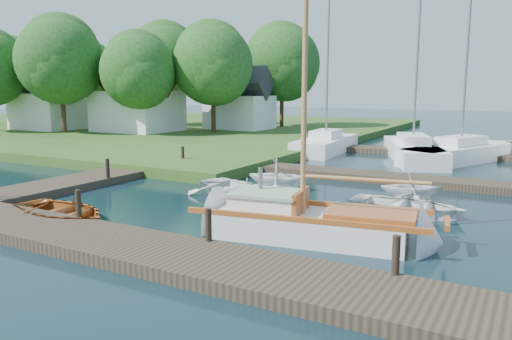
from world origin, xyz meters
The scene contains 29 objects.
ground centered at (0.00, 0.00, 0.00)m, with size 160.00×160.00×0.00m, color black.
near_dock centered at (0.00, -6.00, 0.15)m, with size 18.00×2.20×0.30m, color #2E261C.
left_dock centered at (-8.00, 2.00, 0.15)m, with size 2.20×18.00×0.30m, color #2E261C.
far_dock centered at (2.00, 6.50, 0.15)m, with size 14.00×1.60×0.30m, color #2E261C.
shore centered at (-28.00, 22.00, 0.25)m, with size 50.00×40.00×0.50m, color #2A541D.
mooring_post_1 centered at (-3.00, -5.00, 0.70)m, with size 0.16×0.16×0.80m, color black.
mooring_post_2 centered at (1.50, -5.00, 0.70)m, with size 0.16×0.16×0.80m, color black.
mooring_post_3 centered at (6.00, -5.00, 0.70)m, with size 0.16×0.16×0.80m, color black.
mooring_post_4 centered at (-7.00, 0.00, 0.70)m, with size 0.16×0.16×0.80m, color black.
mooring_post_5 centered at (-7.00, 5.00, 0.70)m, with size 0.16×0.16×0.80m, color black.
sailboat centered at (3.33, -2.67, 0.34)m, with size 7.37×3.10×9.83m.
dinghy centered at (-4.14, -4.70, 0.38)m, with size 2.59×3.63×0.75m, color #923E1C.
tender_a centered at (-1.22, 0.67, 0.40)m, with size 2.72×3.81×0.79m, color white.
tender_b centered at (-0.44, 2.63, 0.66)m, with size 2.17×2.51×1.32m, color white.
tender_c centered at (4.82, 1.16, 0.37)m, with size 2.58×3.62×0.75m, color white.
tender_d centered at (4.46, 3.46, 0.56)m, with size 1.82×2.11×1.11m, color white.
marina_boat_0 centered at (-3.10, 14.31, 0.58)m, with size 2.70×7.36×11.01m.
marina_boat_1 centered at (2.27, 13.83, 0.56)m, with size 5.31×9.15×10.43m.
marina_boat_2 centered at (4.75, 14.05, 0.57)m, with size 5.46×8.47×10.79m.
house_a centered at (-20.00, 16.00, 2.96)m, with size 6.30×5.00×6.29m.
house_b centered at (-28.00, 14.00, 2.77)m, with size 5.77×4.50×5.79m.
house_c centered at (-14.00, 22.00, 2.58)m, with size 5.25×4.00×5.28m.
tree_1 centered at (-24.00, 12.05, 6.09)m, with size 6.70×6.70×9.20m.
tree_2 centered at (-18.00, 14.05, 5.25)m, with size 5.83×5.75×7.82m.
tree_3 centered at (-14.00, 18.05, 5.81)m, with size 6.41×6.38×8.74m.
tree_4 centered at (-22.00, 22.05, 6.37)m, with size 7.01×7.01×9.66m.
tree_5 centered at (-30.00, 20.05, 5.42)m, with size 6.00×5.94×8.10m.
tree_6 centered at (-36.00, 16.05, 5.64)m, with size 6.24×6.20×8.46m.
tree_7 centered at (-12.00, 26.05, 6.20)m, with size 6.83×6.83×9.38m.
Camera 1 is at (8.23, -14.59, 3.97)m, focal length 35.00 mm.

